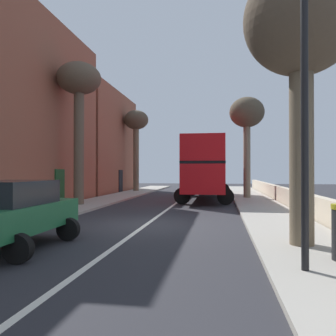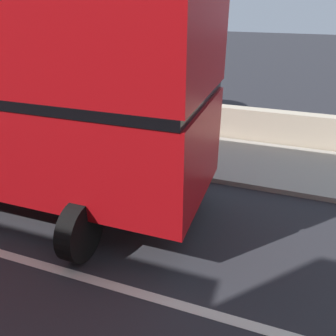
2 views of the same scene
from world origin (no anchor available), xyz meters
The scene contains 0 objects.
Camera 2 is at (-3.20, 5.04, 3.90)m, focal length 35.86 mm.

